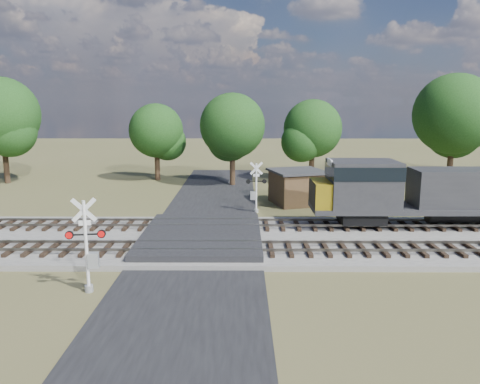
{
  "coord_description": "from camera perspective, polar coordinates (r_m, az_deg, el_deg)",
  "views": [
    {
      "loc": [
        2.43,
        -26.39,
        8.27
      ],
      "look_at": [
        2.28,
        2.0,
        2.76
      ],
      "focal_mm": 35.0,
      "sensor_mm": 36.0,
      "label": 1
    }
  ],
  "objects": [
    {
      "name": "track_near",
      "position": [
        25.64,
        1.85,
        -6.88
      ],
      "size": [
        140.0,
        2.6,
        0.33
      ],
      "color": "black",
      "rests_on": "ballast_bed"
    },
    {
      "name": "crossing_signal_near",
      "position": [
        21.56,
        -17.95,
        -7.13
      ],
      "size": [
        1.71,
        0.41,
        4.26
      ],
      "rotation": [
        0.0,
        0.0,
        0.15
      ],
      "color": "silver",
      "rests_on": "ground"
    },
    {
      "name": "road",
      "position": [
        27.75,
        -4.76,
        -6.32
      ],
      "size": [
        7.0,
        60.0,
        0.08
      ],
      "primitive_type": "cube",
      "color": "black",
      "rests_on": "ground"
    },
    {
      "name": "treeline",
      "position": [
        47.22,
        10.29,
        8.97
      ],
      "size": [
        84.24,
        11.79,
        11.93
      ],
      "color": "black",
      "rests_on": "ground"
    },
    {
      "name": "crossing_panel",
      "position": [
        28.15,
        -4.68,
        -5.48
      ],
      "size": [
        7.0,
        9.0,
        0.62
      ],
      "primitive_type": "cube",
      "color": "#262628",
      "rests_on": "ground"
    },
    {
      "name": "equipment_shed",
      "position": [
        38.58,
        6.99,
        0.65
      ],
      "size": [
        5.07,
        5.07,
        2.78
      ],
      "rotation": [
        0.0,
        0.0,
        0.29
      ],
      "color": "#47341E",
      "rests_on": "ground"
    },
    {
      "name": "track_far",
      "position": [
        30.43,
        1.6,
        -3.99
      ],
      "size": [
        140.0,
        2.6,
        0.33
      ],
      "color": "black",
      "rests_on": "ballast_bed"
    },
    {
      "name": "ground",
      "position": [
        27.77,
        -4.76,
        -6.39
      ],
      "size": [
        160.0,
        160.0,
        0.0
      ],
      "primitive_type": "plane",
      "color": "#4E4F2A",
      "rests_on": "ground"
    },
    {
      "name": "crossing_signal_far",
      "position": [
        35.09,
        1.86,
        0.03
      ],
      "size": [
        1.56,
        0.34,
        3.88
      ],
      "rotation": [
        0.0,
        0.0,
        3.22
      ],
      "color": "silver",
      "rests_on": "ground"
    },
    {
      "name": "ballast_bed",
      "position": [
        29.1,
        15.45,
        -5.64
      ],
      "size": [
        140.0,
        10.0,
        0.3
      ],
      "primitive_type": "cube",
      "color": "gray",
      "rests_on": "ground"
    }
  ]
}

